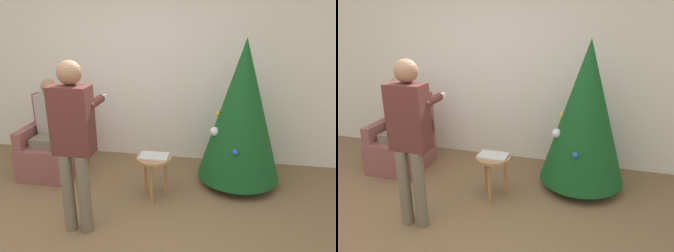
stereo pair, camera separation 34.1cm
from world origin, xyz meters
The scene contains 7 objects.
wall_back centered at (0.00, 2.23, 1.35)m, with size 8.00×0.06×2.70m.
christmas_tree centered at (1.39, 1.57, 0.95)m, with size 1.00×1.00×1.79m.
armchair centered at (-1.02, 1.47, 0.34)m, with size 0.69×0.72×1.01m.
person_seated centered at (-1.02, 1.44, 0.69)m, with size 0.36×0.46×1.25m.
person_standing centered at (-0.17, 0.37, 0.98)m, with size 0.39×0.57×1.66m.
side_stool centered at (0.43, 1.04, 0.42)m, with size 0.40×0.40×0.51m.
laptop centered at (0.43, 1.04, 0.52)m, with size 0.32×0.22×0.02m.
Camera 1 is at (1.16, -2.24, 2.04)m, focal length 35.00 mm.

